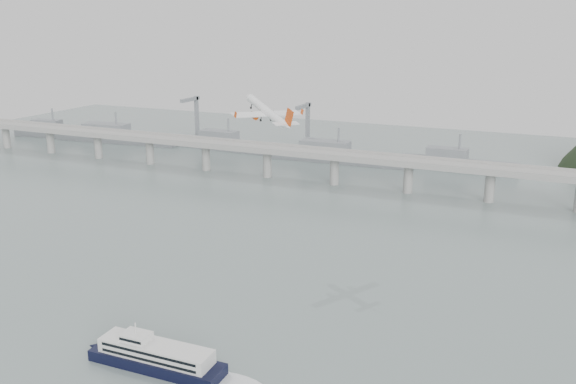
% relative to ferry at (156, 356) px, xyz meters
% --- Properties ---
extents(ground, '(900.00, 900.00, 0.00)m').
position_rel_ferry_xyz_m(ground, '(6.51, 34.50, -3.88)').
color(ground, slate).
rests_on(ground, ground).
extents(bridge, '(800.00, 22.00, 23.90)m').
position_rel_ferry_xyz_m(bridge, '(5.35, 234.50, 13.77)').
color(bridge, '#959593').
rests_on(bridge, ground).
extents(distant_fleet, '(453.00, 60.90, 40.00)m').
position_rel_ferry_xyz_m(distant_fleet, '(-148.85, 299.58, 2.34)').
color(distant_fleet, slate).
rests_on(distant_fleet, ground).
extents(ferry, '(75.73, 13.75, 14.29)m').
position_rel_ferry_xyz_m(ferry, '(0.00, 0.00, 0.00)').
color(ferry, black).
rests_on(ferry, ground).
extents(airliner, '(34.76, 33.41, 14.53)m').
position_rel_ferry_xyz_m(airliner, '(-9.78, 103.51, 63.80)').
color(airliner, white).
rests_on(airliner, ground).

